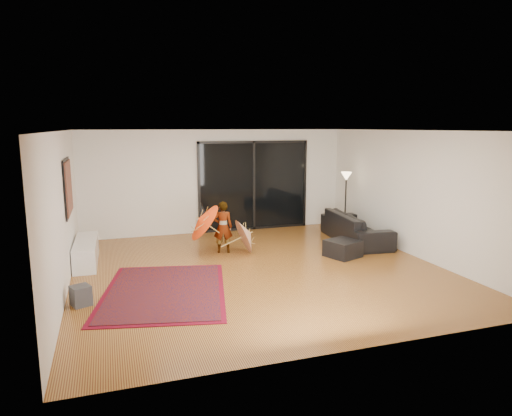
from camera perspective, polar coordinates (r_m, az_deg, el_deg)
name	(u,v)px	position (r m, az deg, el deg)	size (l,w,h in m)	color
floor	(259,269)	(9.07, 0.42, -7.67)	(7.00, 7.00, 0.00)	#AA742E
ceiling	(260,131)	(8.63, 0.44, 9.65)	(7.00, 7.00, 0.00)	white
wall_back	(217,181)	(12.09, -4.86, 3.34)	(7.00, 7.00, 0.00)	silver
wall_front	(352,247)	(5.61, 11.91, -4.77)	(7.00, 7.00, 0.00)	silver
wall_left	(63,212)	(8.34, -23.01, -0.50)	(7.00, 7.00, 0.00)	silver
wall_right	(413,194)	(10.39, 19.06, 1.71)	(7.00, 7.00, 0.00)	silver
sliding_door	(254,186)	(12.34, -0.29, 2.81)	(3.06, 0.07, 2.40)	black
painting	(68,187)	(9.28, -22.43, 2.42)	(0.04, 1.28, 1.08)	black
media_console	(86,252)	(10.04, -20.46, -5.14)	(0.43, 1.72, 0.48)	white
speaker	(81,296)	(7.79, -21.05, -10.18)	(0.28, 0.28, 0.32)	#424244
persian_rug	(165,291)	(8.05, -11.36, -10.14)	(2.57, 3.18, 0.02)	maroon
sofa	(356,227)	(11.41, 12.34, -2.38)	(2.38, 0.93, 0.69)	black
ottoman	(343,248)	(10.05, 10.80, -4.99)	(0.63, 0.63, 0.36)	black
floor_lamp	(346,185)	(12.01, 11.19, 2.81)	(0.28, 0.28, 1.62)	black
child	(223,227)	(10.14, -4.16, -2.39)	(0.42, 0.28, 1.16)	#999999
parasol_orange	(199,222)	(9.94, -7.18, -1.78)	(0.69, 0.91, 0.91)	#FF410D
parasol_white	(251,230)	(10.17, -0.66, -2.76)	(0.52, 0.80, 0.89)	beige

